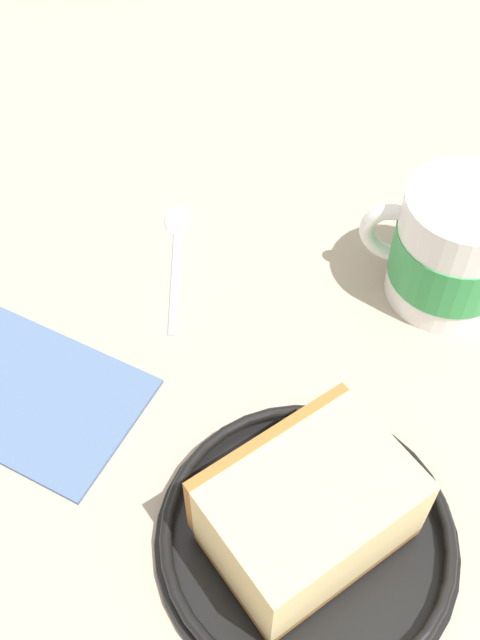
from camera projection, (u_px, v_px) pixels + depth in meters
ground_plane at (331, 427)px, 47.34cm from camera, size 127.37×127.37×2.43cm
small_plate at (307, 536)px, 40.94cm from camera, size 16.54×16.54×1.58cm
cake_slice at (308, 510)px, 38.73cm from camera, size 12.16×10.76×5.62cm
tea_mug at (453, 248)px, 49.32cm from camera, size 8.11×10.37×8.54cm
teaspoon at (176, 236)px, 55.27cm from camera, size 11.13×7.57×0.80cm
folded_napkin at (32, 394)px, 47.04cm from camera, size 10.18×13.99×0.60cm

